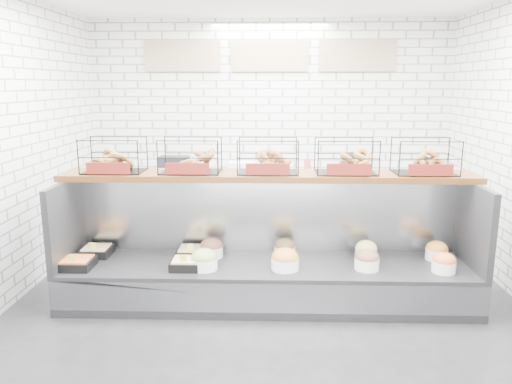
{
  "coord_description": "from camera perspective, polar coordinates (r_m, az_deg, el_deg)",
  "views": [
    {
      "loc": [
        0.03,
        -4.35,
        2.12
      ],
      "look_at": [
        -0.12,
        0.45,
        1.08
      ],
      "focal_mm": 35.0,
      "sensor_mm": 36.0,
      "label": 1
    }
  ],
  "objects": [
    {
      "name": "ground",
      "position": [
        4.84,
        1.24,
        -13.74
      ],
      "size": [
        5.5,
        5.5,
        0.0
      ],
      "primitive_type": "plane",
      "color": "black",
      "rests_on": "ground"
    },
    {
      "name": "room_shell",
      "position": [
        4.95,
        1.42,
        11.51
      ],
      "size": [
        5.02,
        5.51,
        3.01
      ],
      "color": "silver",
      "rests_on": "ground"
    },
    {
      "name": "display_case",
      "position": [
        5.03,
        1.32,
        -8.68
      ],
      "size": [
        4.0,
        0.9,
        1.2
      ],
      "color": "black",
      "rests_on": "ground"
    },
    {
      "name": "bagel_shelf",
      "position": [
        4.93,
        1.37,
        3.56
      ],
      "size": [
        4.1,
        0.5,
        0.4
      ],
      "color": "#40200D",
      "rests_on": "display_case"
    },
    {
      "name": "prep_counter",
      "position": [
        6.98,
        1.4,
        -1.45
      ],
      "size": [
        4.0,
        0.6,
        1.2
      ],
      "color": "#93969B",
      "rests_on": "ground"
    }
  ]
}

